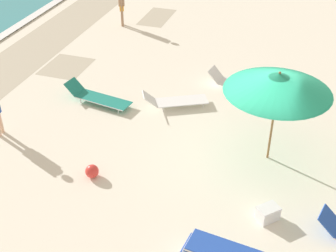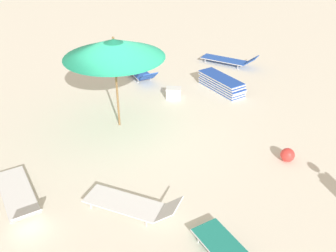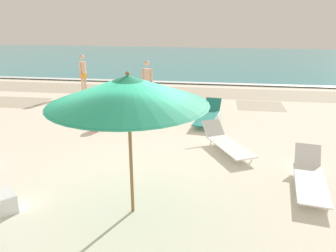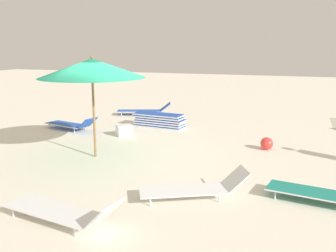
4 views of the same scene
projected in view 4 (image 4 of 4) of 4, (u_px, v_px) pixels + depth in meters
The scene contains 10 objects.
ground_plane at pixel (122, 160), 9.96m from camera, with size 60.00×60.00×0.16m.
beach_umbrella at pixel (92, 68), 9.52m from camera, with size 2.75×2.75×2.66m.
lounger_stack at pixel (159, 120), 13.61m from camera, with size 0.84×1.99×0.49m.
sun_lounger_under_umbrella at pixel (195, 188), 7.23m from camera, with size 1.51×2.14×0.55m.
sun_lounger_beside_umbrella at pixel (331, 194), 6.95m from camera, with size 0.96×2.36×0.56m.
sun_lounger_near_water_left at pixel (63, 211), 6.21m from camera, with size 0.95×2.28×0.58m.
sun_lounger_near_water_right at pixel (144, 110), 16.00m from camera, with size 1.36×2.34×0.52m.
sun_lounger_mid_beach_solo at pixel (71, 124), 13.13m from camera, with size 1.08×2.18×0.54m.
beach_ball at pixel (267, 144), 10.65m from camera, with size 0.36×0.36×0.36m.
cooler_box at pixel (124, 130), 12.28m from camera, with size 0.60×0.60×0.37m.
Camera 4 is at (8.56, 4.40, 2.90)m, focal length 40.00 mm.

